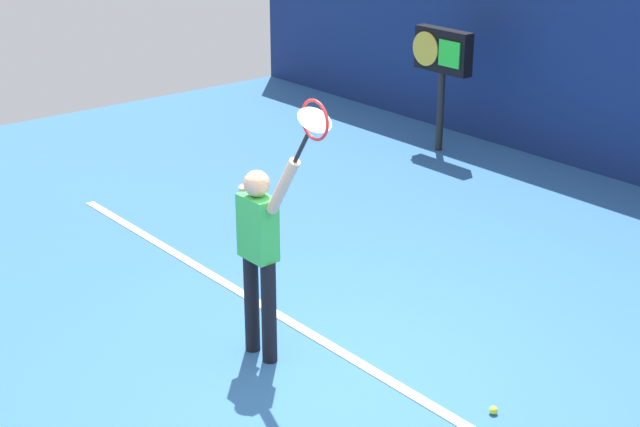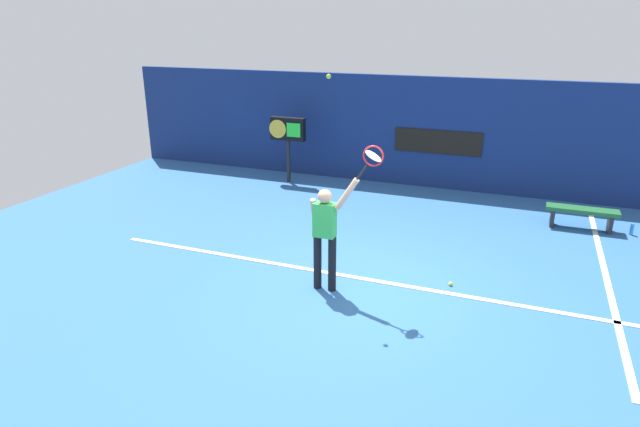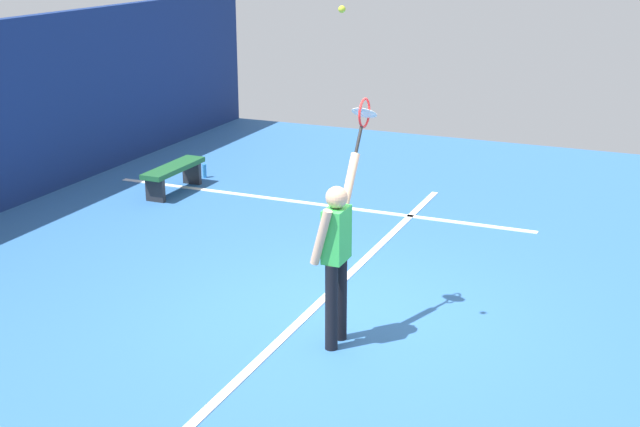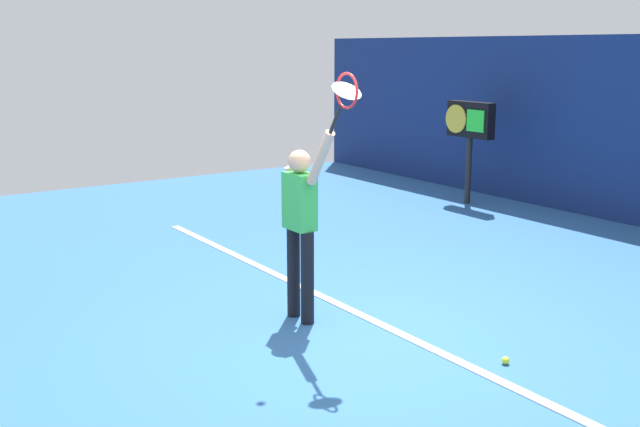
% 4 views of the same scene
% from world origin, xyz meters
% --- Properties ---
extents(ground_plane, '(18.00, 18.00, 0.00)m').
position_xyz_m(ground_plane, '(0.00, 0.00, 0.00)').
color(ground_plane, '#2D609E').
extents(court_baseline, '(10.00, 0.10, 0.01)m').
position_xyz_m(court_baseline, '(0.00, 0.38, 0.01)').
color(court_baseline, white).
rests_on(court_baseline, ground_plane).
extents(tennis_player, '(0.79, 0.31, 1.92)m').
position_xyz_m(tennis_player, '(-0.65, -0.17, 1.01)').
color(tennis_player, black).
rests_on(tennis_player, ground_plane).
extents(tennis_racket, '(0.47, 0.27, 0.60)m').
position_xyz_m(tennis_racket, '(0.07, -0.18, 2.25)').
color(tennis_racket, black).
extents(scoreboard_clock, '(0.96, 0.20, 1.74)m').
position_xyz_m(scoreboard_clock, '(-3.79, 5.26, 1.36)').
color(scoreboard_clock, black).
rests_on(scoreboard_clock, ground_plane).
extents(spare_ball, '(0.07, 0.07, 0.07)m').
position_xyz_m(spare_ball, '(1.24, 0.68, 0.03)').
color(spare_ball, '#CCE033').
rests_on(spare_ball, ground_plane).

